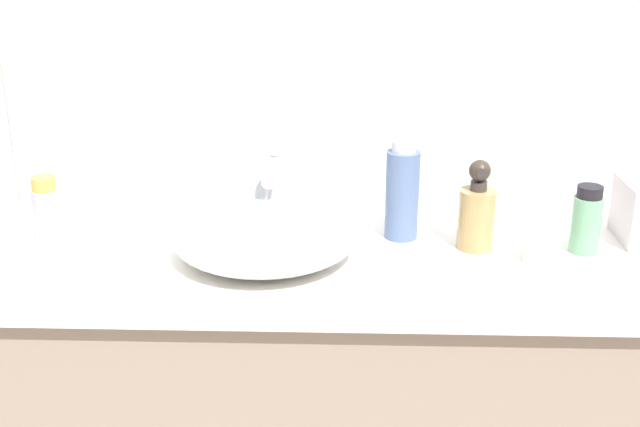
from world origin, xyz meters
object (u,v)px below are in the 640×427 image
Objects in this scene: sink_basin at (265,236)px; lotion_bottle at (47,211)px; candle_jar at (537,252)px; spray_can at (402,192)px; soap_dispenser at (477,213)px; perfume_bottle at (586,220)px.

sink_basin is 0.43m from lotion_bottle.
sink_basin is 0.50m from candle_jar.
candle_jar is at bearing -4.05° from lotion_bottle.
spray_can reaches higher than lotion_bottle.
soap_dispenser is 0.15m from spray_can.
lotion_bottle is at bearing -176.17° from spray_can.
soap_dispenser is at bearing -0.28° from lotion_bottle.
sink_basin is at bearing -157.91° from spray_can.
candle_jar is at bearing -24.68° from spray_can.
lotion_bottle is 2.55× the size of candle_jar.
candle_jar is (-0.10, -0.05, -0.04)m from perfume_bottle.
spray_can is (0.69, 0.05, 0.03)m from lotion_bottle.
soap_dispenser is 1.32× the size of lotion_bottle.
sink_basin is 2.60× the size of perfume_bottle.
spray_can reaches higher than perfume_bottle.
candle_jar is at bearing -153.21° from perfume_bottle.
candle_jar is (0.11, -0.06, -0.05)m from soap_dispenser.
sink_basin is at bearing -175.93° from perfume_bottle.
candle_jar is (0.50, -0.01, -0.02)m from sink_basin.
lotion_bottle is 0.69m from spray_can.
soap_dispenser is at bearing -19.89° from spray_can.
spray_can is at bearing 155.32° from candle_jar.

